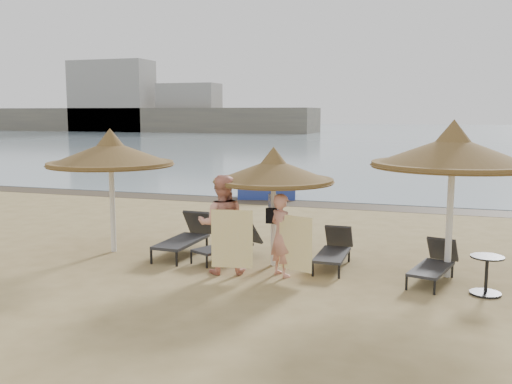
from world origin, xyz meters
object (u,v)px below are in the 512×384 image
(palapa_right, at_px, (453,152))
(side_table, at_px, (486,276))
(palapa_left, at_px, (111,154))
(person_left, at_px, (222,216))
(lounger_far_left, at_px, (187,236))
(lounger_near_left, at_px, (231,243))
(palapa_center, at_px, (274,171))
(pedal_boat, at_px, (267,188))
(lounger_near_right, at_px, (334,249))
(lounger_far_right, at_px, (435,263))
(person_right, at_px, (282,229))

(palapa_right, relative_size, side_table, 4.45)
(palapa_left, distance_m, person_left, 3.46)
(lounger_far_left, relative_size, lounger_near_left, 1.16)
(palapa_center, bearing_deg, pedal_boat, 107.71)
(palapa_left, xyz_separation_m, lounger_near_right, (5.26, 0.38, -1.99))
(lounger_far_left, bearing_deg, person_left, -40.66)
(lounger_near_right, bearing_deg, lounger_far_right, -13.09)
(lounger_near_right, xyz_separation_m, pedal_boat, (-4.27, 9.01, 0.02))
(lounger_near_right, bearing_deg, pedal_boat, 115.15)
(lounger_near_left, distance_m, pedal_boat, 9.31)
(lounger_near_right, distance_m, pedal_boat, 9.97)
(lounger_near_left, xyz_separation_m, side_table, (5.37, -1.02, -0.01))
(palapa_center, distance_m, pedal_boat, 10.00)
(palapa_center, bearing_deg, lounger_near_right, 16.60)
(pedal_boat, bearing_deg, side_table, -67.74)
(lounger_near_right, height_order, person_right, person_right)
(palapa_right, xyz_separation_m, pedal_boat, (-6.62, 9.16, -2.16))
(lounger_far_left, xyz_separation_m, person_left, (1.39, -1.27, 0.77))
(lounger_near_left, bearing_deg, lounger_far_right, 21.78)
(palapa_center, height_order, person_right, palapa_center)
(palapa_right, height_order, lounger_far_left, palapa_right)
(lounger_far_right, relative_size, person_left, 0.77)
(palapa_center, height_order, lounger_near_right, palapa_center)
(person_right, bearing_deg, palapa_center, -24.10)
(person_left, relative_size, pedal_boat, 0.98)
(lounger_near_right, bearing_deg, lounger_far_left, 179.87)
(lounger_far_left, bearing_deg, side_table, -8.00)
(palapa_left, height_order, lounger_near_right, palapa_left)
(lounger_far_left, distance_m, lounger_near_right, 3.51)
(lounger_near_right, bearing_deg, palapa_center, -163.62)
(palapa_right, height_order, side_table, palapa_right)
(lounger_far_left, bearing_deg, palapa_center, -7.70)
(palapa_right, distance_m, lounger_near_right, 3.20)
(lounger_far_left, distance_m, lounger_far_right, 5.63)
(palapa_right, xyz_separation_m, lounger_far_left, (-5.85, 0.15, -2.12))
(palapa_left, bearing_deg, person_left, -15.97)
(palapa_center, relative_size, pedal_boat, 1.08)
(person_right, height_order, pedal_boat, person_right)
(lounger_far_right, distance_m, person_left, 4.37)
(pedal_boat, bearing_deg, lounger_near_left, -91.61)
(palapa_left, relative_size, palapa_right, 0.93)
(side_table, distance_m, person_left, 5.20)
(lounger_near_left, relative_size, side_table, 2.51)
(lounger_far_left, height_order, side_table, lounger_far_left)
(lounger_far_left, bearing_deg, palapa_left, -166.16)
(palapa_center, distance_m, person_left, 1.51)
(palapa_right, xyz_separation_m, lounger_near_left, (-4.71, 0.04, -2.18))
(lounger_far_right, height_order, pedal_boat, pedal_boat)
(lounger_near_left, relative_size, person_left, 0.76)
(lounger_near_right, xyz_separation_m, person_right, (-0.89, -1.11, 0.62))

